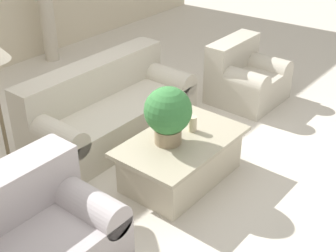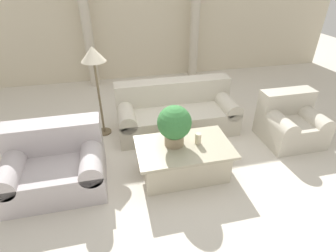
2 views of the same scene
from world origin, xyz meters
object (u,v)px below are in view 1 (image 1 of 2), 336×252
(armchair, at_px, (245,76))
(coffee_table, at_px, (181,159))
(loveseat, at_px, (28,237))
(sofa_long, at_px, (108,108))
(potted_plant, at_px, (168,113))

(armchair, bearing_deg, coffee_table, -167.26)
(loveseat, bearing_deg, armchair, 4.36)
(loveseat, height_order, coffee_table, loveseat)
(sofa_long, distance_m, armchair, 1.86)
(coffee_table, height_order, armchair, armchair)
(sofa_long, distance_m, potted_plant, 1.23)
(coffee_table, distance_m, armchair, 1.95)
(armchair, bearing_deg, potted_plant, -169.86)
(coffee_table, relative_size, potted_plant, 2.27)
(potted_plant, bearing_deg, loveseat, 176.58)
(sofa_long, bearing_deg, coffee_table, -99.27)
(coffee_table, distance_m, potted_plant, 0.54)
(sofa_long, bearing_deg, potted_plant, -105.59)
(coffee_table, bearing_deg, armchair, 12.74)
(loveseat, height_order, armchair, loveseat)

